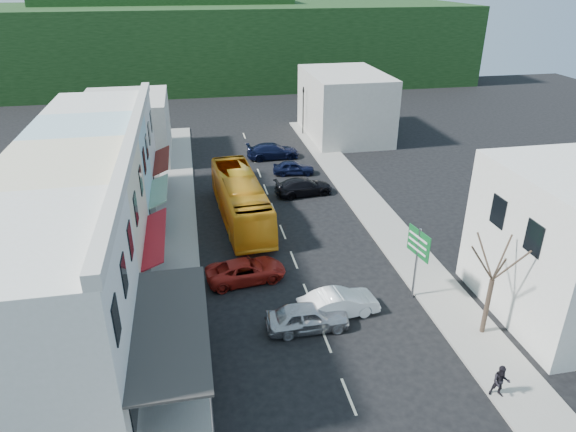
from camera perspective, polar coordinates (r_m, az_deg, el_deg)
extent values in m
plane|color=black|center=(29.96, 2.21, -8.70)|extent=(120.00, 120.00, 0.00)
cube|color=gray|center=(38.01, -12.34, -1.26)|extent=(3.00, 52.00, 0.15)
cube|color=gray|center=(40.25, 9.44, 0.57)|extent=(3.00, 52.00, 0.15)
cube|color=silver|center=(23.56, -25.80, -10.51)|extent=(7.00, 9.00, 8.00)
cube|color=#591A14|center=(23.29, -15.41, -11.93)|extent=(1.30, 7.65, 0.08)
cube|color=beige|center=(30.70, -22.41, -1.28)|extent=(7.00, 8.00, 8.00)
cube|color=maroon|center=(30.49, -14.59, -2.26)|extent=(1.30, 6.80, 0.08)
cube|color=#9FC8D2|center=(37.01, -20.66, 3.55)|extent=(7.00, 6.00, 8.00)
cube|color=#195926|center=(36.84, -14.17, 2.76)|extent=(1.30, 5.10, 0.08)
cube|color=silver|center=(43.07, -19.49, 6.74)|extent=(7.00, 7.00, 8.00)
cube|color=#591A14|center=(42.92, -13.89, 6.07)|extent=(1.30, 5.95, 0.08)
cube|color=#B7B2A8|center=(53.26, -17.47, 9.36)|extent=(8.00, 10.00, 6.00)
cube|color=#B7B2A8|center=(58.17, 6.29, 12.19)|extent=(8.00, 12.00, 7.00)
cube|color=black|center=(88.91, -7.52, 18.41)|extent=(80.00, 24.00, 12.00)
cube|color=black|center=(94.32, -13.14, 20.86)|extent=(40.00, 16.00, 8.00)
imported|color=#FBA81D|center=(38.03, -5.29, 1.74)|extent=(3.24, 11.74, 3.10)
imported|color=#B5B5BA|center=(27.02, 2.19, -11.21)|extent=(4.41, 1.83, 1.40)
imported|color=white|center=(28.11, 5.63, -9.68)|extent=(4.59, 2.33, 1.40)
imported|color=maroon|center=(30.96, -4.70, -6.00)|extent=(4.81, 2.50, 1.40)
imported|color=black|center=(42.58, 1.76, 3.28)|extent=(4.69, 2.37, 1.40)
imported|color=black|center=(46.93, 0.63, 5.46)|extent=(4.60, 2.36, 1.40)
imported|color=black|center=(51.15, -1.68, 7.18)|extent=(4.55, 1.95, 1.40)
imported|color=black|center=(28.91, -11.80, -8.33)|extent=(0.55, 0.69, 1.70)
imported|color=black|center=(24.86, 22.58, -16.52)|extent=(0.81, 0.67, 1.70)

